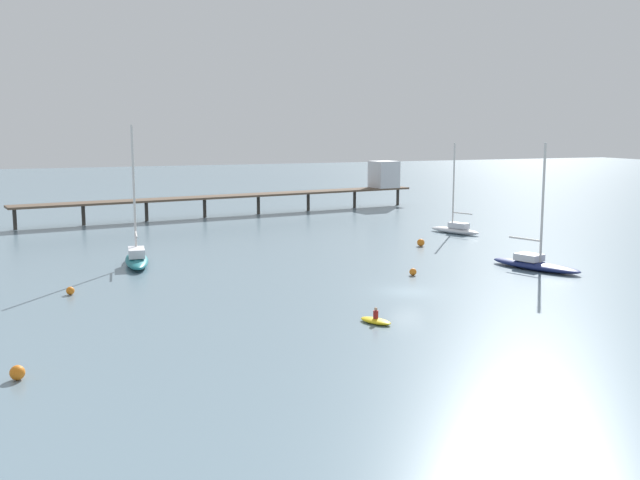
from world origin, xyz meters
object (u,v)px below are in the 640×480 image
object	(u,v)px
pier	(308,186)
mooring_buoy_near	(17,373)
mooring_buoy_outer	(421,243)
mooring_buoy_far	(70,291)
mooring_buoy_inner	(413,272)
sailboat_teal	(137,257)
dinghy_yellow	(376,320)
sailboat_navy	(535,263)
sailboat_white	(455,228)

from	to	relation	value
pier	mooring_buoy_near	bearing A→B (deg)	-121.53
mooring_buoy_outer	mooring_buoy_far	size ratio (longest dim) A/B	1.28
mooring_buoy_inner	sailboat_teal	bearing A→B (deg)	148.16
pier	dinghy_yellow	xyz separation A→B (m)	(-19.63, -66.04, -3.82)
mooring_buoy_outer	mooring_buoy_far	world-z (taller)	mooring_buoy_outer
pier	sailboat_navy	distance (m)	54.04
mooring_buoy_outer	sailboat_teal	bearing A→B (deg)	-179.66
sailboat_white	mooring_buoy_far	distance (m)	50.84
pier	mooring_buoy_outer	size ratio (longest dim) A/B	74.40
sailboat_teal	mooring_buoy_far	bearing A→B (deg)	-121.63
sailboat_navy	mooring_buoy_inner	bearing A→B (deg)	172.38
sailboat_white	dinghy_yellow	bearing A→B (deg)	-128.47
sailboat_navy	dinghy_yellow	world-z (taller)	sailboat_navy
sailboat_navy	mooring_buoy_far	size ratio (longest dim) A/B	18.05
pier	mooring_buoy_inner	xyz separation A→B (m)	(-9.23, -52.22, -3.70)
sailboat_teal	sailboat_navy	size ratio (longest dim) A/B	1.14
sailboat_white	sailboat_navy	bearing A→B (deg)	-103.45
sailboat_teal	sailboat_white	bearing A→B (deg)	10.42
sailboat_teal	mooring_buoy_far	xyz separation A→B (m)	(-6.78, -11.01, -0.51)
sailboat_navy	pier	bearing A→B (deg)	93.16
sailboat_white	mooring_buoy_near	size ratio (longest dim) A/B	13.97
sailboat_navy	dinghy_yellow	bearing A→B (deg)	-151.67
mooring_buoy_inner	mooring_buoy_far	size ratio (longest dim) A/B	0.99
mooring_buoy_near	sailboat_teal	bearing A→B (deg)	71.37
mooring_buoy_near	mooring_buoy_far	bearing A→B (deg)	79.41
sailboat_navy	dinghy_yellow	xyz separation A→B (m)	(-22.61, -12.19, -0.43)
sailboat_navy	mooring_buoy_near	distance (m)	48.23
mooring_buoy_outer	mooring_buoy_inner	distance (m)	16.82
dinghy_yellow	mooring_buoy_inner	xyz separation A→B (m)	(10.40, 13.82, 0.12)
pier	sailboat_white	bearing A→B (deg)	-74.40
dinghy_yellow	mooring_buoy_inner	size ratio (longest dim) A/B	4.23
dinghy_yellow	mooring_buoy_inner	distance (m)	17.30
dinghy_yellow	mooring_buoy_outer	distance (m)	34.08
pier	sailboat_navy	xyz separation A→B (m)	(2.98, -53.85, -3.38)
mooring_buoy_inner	mooring_buoy_near	bearing A→B (deg)	-152.65
sailboat_teal	mooring_buoy_far	size ratio (longest dim) A/B	20.51
dinghy_yellow	pier	bearing A→B (deg)	73.44
sailboat_white	sailboat_navy	distance (m)	23.92
mooring_buoy_near	mooring_buoy_far	world-z (taller)	mooring_buoy_near
sailboat_teal	dinghy_yellow	size ratio (longest dim) A/B	4.88
pier	mooring_buoy_far	xyz separation A→B (m)	(-38.82, -49.06, -3.70)
sailboat_teal	mooring_buoy_outer	xyz separation A→B (m)	(31.59, 0.19, -0.41)
sailboat_teal	mooring_buoy_inner	bearing A→B (deg)	-31.84
mooring_buoy_near	mooring_buoy_outer	distance (m)	52.73
sailboat_white	sailboat_teal	bearing A→B (deg)	-169.58
sailboat_white	dinghy_yellow	xyz separation A→B (m)	(-28.17, -35.45, -0.51)
sailboat_teal	mooring_buoy_outer	size ratio (longest dim) A/B	15.98
pier	mooring_buoy_outer	world-z (taller)	pier
mooring_buoy_near	dinghy_yellow	bearing A→B (deg)	8.56
sailboat_white	mooring_buoy_far	size ratio (longest dim) A/B	17.15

